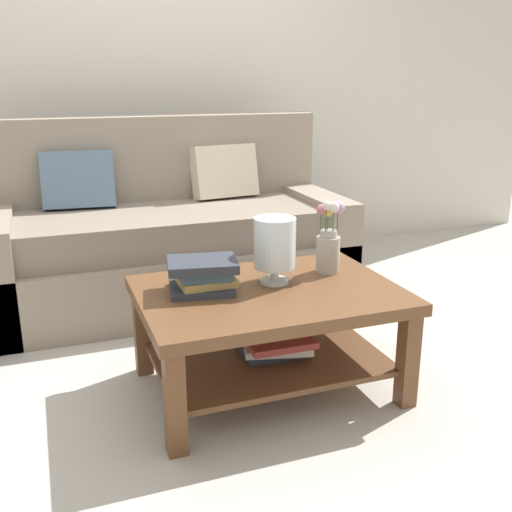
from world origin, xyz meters
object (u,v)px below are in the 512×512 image
(book_stack_main, at_px, (203,275))
(flower_pitcher, at_px, (329,243))
(couch, at_px, (166,239))
(glass_hurricane_vase, at_px, (275,245))
(coffee_table, at_px, (269,318))

(book_stack_main, relative_size, flower_pitcher, 0.95)
(book_stack_main, height_order, flower_pitcher, flower_pitcher)
(couch, distance_m, glass_hurricane_vase, 1.22)
(coffee_table, xyz_separation_m, book_stack_main, (-0.26, 0.08, 0.20))
(flower_pitcher, bearing_deg, coffee_table, -159.94)
(couch, relative_size, book_stack_main, 6.64)
(couch, distance_m, book_stack_main, 1.17)
(coffee_table, bearing_deg, glass_hurricane_vase, 53.91)
(coffee_table, distance_m, book_stack_main, 0.33)
(flower_pitcher, bearing_deg, glass_hurricane_vase, -169.59)
(glass_hurricane_vase, bearing_deg, flower_pitcher, 10.41)
(coffee_table, distance_m, glass_hurricane_vase, 0.31)
(coffee_table, relative_size, glass_hurricane_vase, 3.77)
(couch, xyz_separation_m, flower_pitcher, (0.50, -1.12, 0.22))
(couch, relative_size, flower_pitcher, 6.28)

